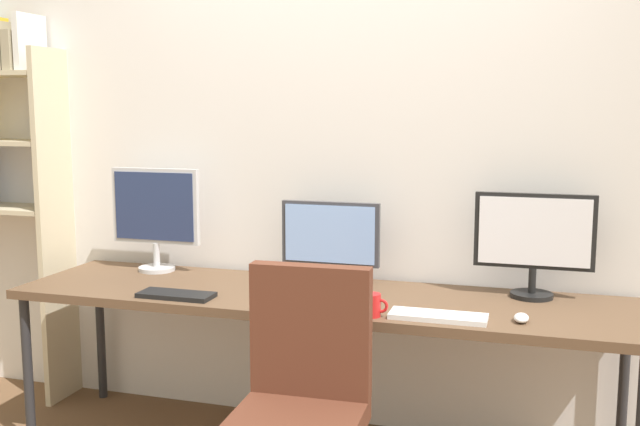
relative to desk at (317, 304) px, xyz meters
name	(u,v)px	position (x,y,z in m)	size (l,w,h in m)	color
wall_back	(342,159)	(0.00, 0.42, 0.61)	(5.09, 0.10, 2.60)	silver
desk	(317,304)	(0.00, 0.00, 0.00)	(2.69, 0.68, 0.74)	brown
monitor_left	(155,213)	(-0.90, 0.21, 0.34)	(0.46, 0.18, 0.51)	silver
monitor_center	(330,240)	(0.00, 0.21, 0.25)	(0.46, 0.18, 0.38)	#38383D
monitor_right	(534,239)	(0.90, 0.21, 0.30)	(0.50, 0.18, 0.45)	black
keyboard_left	(176,295)	(-0.56, -0.23, 0.06)	(0.33, 0.13, 0.02)	black
keyboard_right	(438,316)	(0.56, -0.23, 0.06)	(0.37, 0.13, 0.02)	silver
computer_mouse	(521,318)	(0.87, -0.18, 0.06)	(0.06, 0.10, 0.03)	silver
coffee_mug	(372,305)	(0.31, -0.27, 0.09)	(0.11, 0.08, 0.09)	red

